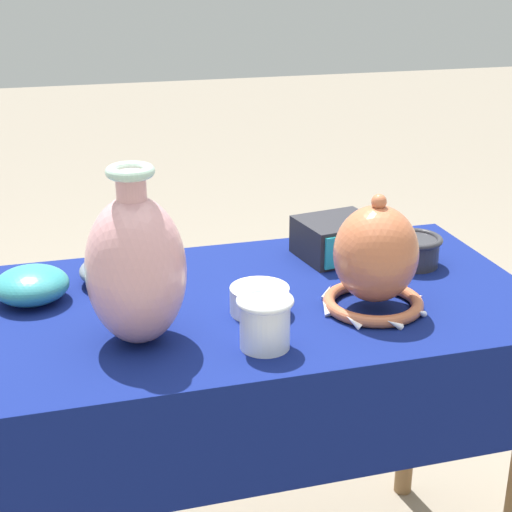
{
  "coord_description": "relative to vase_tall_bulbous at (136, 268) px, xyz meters",
  "views": [
    {
      "loc": [
        -0.35,
        -1.27,
        1.3
      ],
      "look_at": [
        -0.01,
        -0.07,
        0.81
      ],
      "focal_mm": 55.0,
      "sensor_mm": 36.0,
      "label": 1
    }
  ],
  "objects": [
    {
      "name": "cup_wide_porcelain",
      "position": [
        0.19,
        -0.08,
        -0.08
      ],
      "size": [
        0.09,
        0.09,
        0.09
      ],
      "color": "white",
      "rests_on": "display_table"
    },
    {
      "name": "bowl_shallow_teal",
      "position": [
        -0.17,
        0.2,
        -0.1
      ],
      "size": [
        0.13,
        0.13,
        0.06
      ],
      "primitive_type": "ellipsoid",
      "color": "teal",
      "rests_on": "display_table"
    },
    {
      "name": "bowl_shallow_slate",
      "position": [
        -0.01,
        0.25,
        -0.1
      ],
      "size": [
        0.14,
        0.14,
        0.05
      ],
      "primitive_type": "ellipsoid",
      "color": "slate",
      "rests_on": "display_table"
    },
    {
      "name": "pot_squat_ivory",
      "position": [
        0.22,
        0.05,
        -0.1
      ],
      "size": [
        0.1,
        0.1,
        0.05
      ],
      "primitive_type": "cylinder",
      "color": "white",
      "rests_on": "display_table"
    },
    {
      "name": "vase_dome_bell",
      "position": [
        0.42,
        0.01,
        -0.04
      ],
      "size": [
        0.19,
        0.19,
        0.21
      ],
      "color": "#BC6642",
      "rests_on": "display_table"
    },
    {
      "name": "display_table",
      "position": [
        0.22,
        0.1,
        -0.22
      ],
      "size": [
        1.04,
        0.58,
        0.7
      ],
      "color": "olive",
      "rests_on": "ground_plane"
    },
    {
      "name": "cup_wide_charcoal",
      "position": [
        0.58,
        0.18,
        -0.09
      ],
      "size": [
        0.11,
        0.11,
        0.06
      ],
      "color": "#2D2D33",
      "rests_on": "display_table"
    },
    {
      "name": "vase_tall_bulbous",
      "position": [
        0.0,
        0.0,
        0.0
      ],
      "size": [
        0.16,
        0.16,
        0.29
      ],
      "color": "#D19399",
      "rests_on": "display_table"
    },
    {
      "name": "mosaic_tile_box",
      "position": [
        0.45,
        0.27,
        -0.09
      ],
      "size": [
        0.17,
        0.16,
        0.08
      ],
      "rotation": [
        0.0,
        0.0,
        0.16
      ],
      "color": "#232328",
      "rests_on": "display_table"
    }
  ]
}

